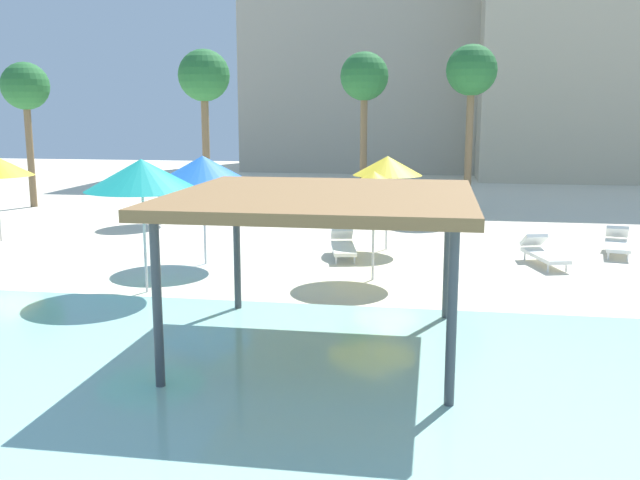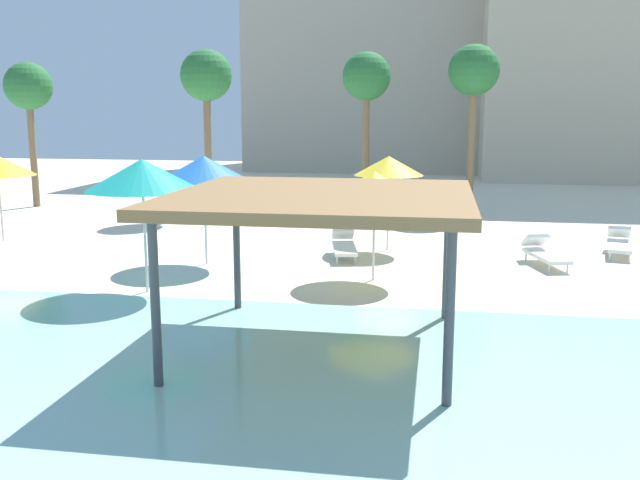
{
  "view_description": "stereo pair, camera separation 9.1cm",
  "coord_description": "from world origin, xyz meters",
  "px_view_note": "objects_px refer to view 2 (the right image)",
  "views": [
    {
      "loc": [
        2.59,
        -12.42,
        4.04
      ],
      "look_at": [
        0.24,
        2.0,
        1.3
      ],
      "focal_mm": 39.69,
      "sensor_mm": 36.0,
      "label": 1
    },
    {
      "loc": [
        2.68,
        -12.4,
        4.04
      ],
      "look_at": [
        0.24,
        2.0,
        1.3
      ],
      "focal_mm": 39.69,
      "sensor_mm": 36.0,
      "label": 2
    }
  ],
  "objects_px": {
    "beach_umbrella_blue_4": "(204,169)",
    "lounge_chair_0": "(619,243)",
    "beach_umbrella_yellow_1": "(374,184)",
    "beach_umbrella_yellow_3": "(389,166)",
    "shade_pavilion": "(322,202)",
    "palm_tree_0": "(474,74)",
    "palm_tree_1": "(206,79)",
    "lounge_chair_2": "(544,252)",
    "lounge_chair_3": "(344,245)",
    "beach_umbrella_teal_2": "(142,175)",
    "palm_tree_3": "(28,89)",
    "palm_tree_2": "(366,80)"
  },
  "relations": [
    {
      "from": "beach_umbrella_yellow_3",
      "to": "palm_tree_0",
      "type": "xyz_separation_m",
      "value": [
        2.58,
        7.52,
        2.85
      ]
    },
    {
      "from": "lounge_chair_3",
      "to": "palm_tree_3",
      "type": "relative_size",
      "value": 0.34
    },
    {
      "from": "lounge_chair_3",
      "to": "beach_umbrella_blue_4",
      "type": "bearing_deg",
      "value": -78.3
    },
    {
      "from": "lounge_chair_3",
      "to": "palm_tree_1",
      "type": "distance_m",
      "value": 10.22
    },
    {
      "from": "beach_umbrella_teal_2",
      "to": "palm_tree_0",
      "type": "relative_size",
      "value": 0.46
    },
    {
      "from": "beach_umbrella_yellow_1",
      "to": "beach_umbrella_yellow_3",
      "type": "distance_m",
      "value": 3.75
    },
    {
      "from": "beach_umbrella_yellow_3",
      "to": "lounge_chair_0",
      "type": "distance_m",
      "value": 6.77
    },
    {
      "from": "lounge_chair_0",
      "to": "palm_tree_0",
      "type": "height_order",
      "value": "palm_tree_0"
    },
    {
      "from": "shade_pavilion",
      "to": "beach_umbrella_blue_4",
      "type": "height_order",
      "value": "beach_umbrella_blue_4"
    },
    {
      "from": "shade_pavilion",
      "to": "beach_umbrella_teal_2",
      "type": "relative_size",
      "value": 1.64
    },
    {
      "from": "beach_umbrella_yellow_3",
      "to": "lounge_chair_2",
      "type": "relative_size",
      "value": 1.35
    },
    {
      "from": "beach_umbrella_yellow_1",
      "to": "beach_umbrella_yellow_3",
      "type": "bearing_deg",
      "value": 89.11
    },
    {
      "from": "beach_umbrella_blue_4",
      "to": "lounge_chair_0",
      "type": "relative_size",
      "value": 1.43
    },
    {
      "from": "palm_tree_2",
      "to": "palm_tree_1",
      "type": "bearing_deg",
      "value": -154.12
    },
    {
      "from": "lounge_chair_0",
      "to": "palm_tree_1",
      "type": "xyz_separation_m",
      "value": [
        -13.59,
        5.11,
        4.73
      ]
    },
    {
      "from": "beach_umbrella_yellow_3",
      "to": "lounge_chair_0",
      "type": "relative_size",
      "value": 1.36
    },
    {
      "from": "lounge_chair_2",
      "to": "palm_tree_3",
      "type": "height_order",
      "value": "palm_tree_3"
    },
    {
      "from": "beach_umbrella_teal_2",
      "to": "palm_tree_3",
      "type": "distance_m",
      "value": 16.09
    },
    {
      "from": "beach_umbrella_teal_2",
      "to": "palm_tree_0",
      "type": "distance_m",
      "value": 15.41
    },
    {
      "from": "beach_umbrella_yellow_3",
      "to": "palm_tree_3",
      "type": "distance_m",
      "value": 16.61
    },
    {
      "from": "lounge_chair_3",
      "to": "palm_tree_1",
      "type": "bearing_deg",
      "value": -149.09
    },
    {
      "from": "shade_pavilion",
      "to": "lounge_chair_0",
      "type": "xyz_separation_m",
      "value": [
        6.89,
        9.15,
        -2.2
      ]
    },
    {
      "from": "palm_tree_2",
      "to": "beach_umbrella_teal_2",
      "type": "bearing_deg",
      "value": -103.78
    },
    {
      "from": "beach_umbrella_yellow_1",
      "to": "palm_tree_2",
      "type": "height_order",
      "value": "palm_tree_2"
    },
    {
      "from": "beach_umbrella_yellow_1",
      "to": "beach_umbrella_blue_4",
      "type": "bearing_deg",
      "value": 166.96
    },
    {
      "from": "lounge_chair_0",
      "to": "palm_tree_3",
      "type": "bearing_deg",
      "value": -95.11
    },
    {
      "from": "shade_pavilion",
      "to": "beach_umbrella_yellow_1",
      "type": "xyz_separation_m",
      "value": [
        0.4,
        5.05,
        -0.25
      ]
    },
    {
      "from": "lounge_chair_0",
      "to": "beach_umbrella_teal_2",
      "type": "bearing_deg",
      "value": -50.8
    },
    {
      "from": "lounge_chair_2",
      "to": "lounge_chair_3",
      "type": "distance_m",
      "value": 5.27
    },
    {
      "from": "palm_tree_0",
      "to": "palm_tree_1",
      "type": "height_order",
      "value": "palm_tree_0"
    },
    {
      "from": "beach_umbrella_yellow_1",
      "to": "lounge_chair_3",
      "type": "height_order",
      "value": "beach_umbrella_yellow_1"
    },
    {
      "from": "palm_tree_3",
      "to": "palm_tree_1",
      "type": "bearing_deg",
      "value": -8.38
    },
    {
      "from": "palm_tree_0",
      "to": "beach_umbrella_blue_4",
      "type": "bearing_deg",
      "value": -124.87
    },
    {
      "from": "lounge_chair_0",
      "to": "palm_tree_0",
      "type": "distance_m",
      "value": 9.51
    },
    {
      "from": "lounge_chair_0",
      "to": "lounge_chair_3",
      "type": "xyz_separation_m",
      "value": [
        -7.53,
        -1.61,
        0.0
      ]
    },
    {
      "from": "lounge_chair_2",
      "to": "shade_pavilion",
      "type": "bearing_deg",
      "value": -48.02
    },
    {
      "from": "shade_pavilion",
      "to": "lounge_chair_2",
      "type": "xyz_separation_m",
      "value": [
        4.63,
        7.44,
        -2.2
      ]
    },
    {
      "from": "palm_tree_1",
      "to": "palm_tree_3",
      "type": "xyz_separation_m",
      "value": [
        -7.88,
        1.16,
        -0.3
      ]
    },
    {
      "from": "palm_tree_1",
      "to": "beach_umbrella_blue_4",
      "type": "bearing_deg",
      "value": -72.27
    },
    {
      "from": "beach_umbrella_teal_2",
      "to": "palm_tree_0",
      "type": "bearing_deg",
      "value": 60.4
    },
    {
      "from": "shade_pavilion",
      "to": "palm_tree_3",
      "type": "height_order",
      "value": "palm_tree_3"
    },
    {
      "from": "palm_tree_3",
      "to": "lounge_chair_0",
      "type": "bearing_deg",
      "value": -16.28
    },
    {
      "from": "lounge_chair_3",
      "to": "palm_tree_1",
      "type": "height_order",
      "value": "palm_tree_1"
    },
    {
      "from": "shade_pavilion",
      "to": "beach_umbrella_blue_4",
      "type": "relative_size",
      "value": 1.71
    },
    {
      "from": "shade_pavilion",
      "to": "palm_tree_0",
      "type": "xyz_separation_m",
      "value": [
        3.03,
        16.31,
        2.73
      ]
    },
    {
      "from": "palm_tree_0",
      "to": "palm_tree_3",
      "type": "bearing_deg",
      "value": -177.14
    },
    {
      "from": "lounge_chair_3",
      "to": "lounge_chair_2",
      "type": "bearing_deg",
      "value": 77.72
    },
    {
      "from": "shade_pavilion",
      "to": "lounge_chair_3",
      "type": "distance_m",
      "value": 7.88
    },
    {
      "from": "shade_pavilion",
      "to": "beach_umbrella_yellow_3",
      "type": "distance_m",
      "value": 8.8
    },
    {
      "from": "beach_umbrella_blue_4",
      "to": "palm_tree_0",
      "type": "height_order",
      "value": "palm_tree_0"
    }
  ]
}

